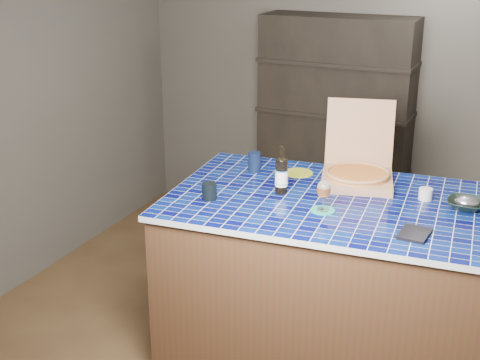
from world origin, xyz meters
The scene contains 14 objects.
room centered at (0.00, 0.00, 1.25)m, with size 3.50×3.50×3.50m.
shelving_unit centered at (0.00, 1.53, 0.90)m, with size 1.20×0.41×1.80m.
kitchen_island centered at (0.53, -0.21, 0.50)m, with size 1.91×1.30×1.00m.
pizza_box centered at (0.56, 0.11, 1.06)m, with size 0.51×0.58×0.44m.
mead_bottle centered at (0.22, -0.24, 1.11)m, with size 0.08×0.08×0.28m.
teal_trivet centered at (0.52, -0.40, 1.00)m, with size 0.13×0.13×0.01m, color teal.
wine_glass centered at (0.52, -0.40, 1.12)m, with size 0.07×0.07×0.17m.
tumbler centered at (-0.10, -0.49, 1.05)m, with size 0.08×0.08×0.09m, color black.
dvd_case centered at (1.02, -0.50, 1.01)m, with size 0.13×0.19×0.01m, color black.
bowl centered at (1.20, -0.05, 1.03)m, with size 0.20×0.20×0.05m, color black.
foil_contents centered at (1.20, -0.05, 1.04)m, with size 0.13×0.11×0.06m, color #A8AAB3.
white_jar centered at (0.98, -0.01, 1.03)m, with size 0.07×0.07×0.06m, color silver.
navy_cup centered at (-0.06, 0.04, 1.06)m, with size 0.08×0.08×0.12m, color black.
green_trivet centered at (0.20, 0.11, 1.00)m, with size 0.18×0.18×0.01m, color #99A222.
Camera 1 is at (1.48, -3.55, 2.36)m, focal length 50.00 mm.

